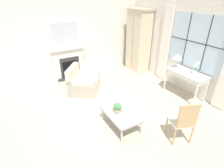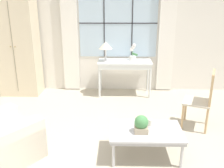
% 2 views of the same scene
% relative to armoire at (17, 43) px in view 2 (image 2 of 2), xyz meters
% --- Properties ---
extents(ground_plane, '(14.00, 14.00, 0.00)m').
position_rel_armoire_xyz_m(ground_plane, '(2.23, -2.68, -1.18)').
color(ground_plane, '#B2A893').
extents(wall_back_windowed, '(7.20, 0.14, 2.80)m').
position_rel_armoire_xyz_m(wall_back_windowed, '(2.23, 0.35, 0.21)').
color(wall_back_windowed, silver).
rests_on(wall_back_windowed, ground_plane).
extents(armoire, '(0.94, 0.61, 2.35)m').
position_rel_armoire_xyz_m(armoire, '(0.00, 0.00, 0.00)').
color(armoire, beige).
rests_on(armoire, ground_plane).
extents(console_table, '(1.20, 0.55, 0.78)m').
position_rel_armoire_xyz_m(console_table, '(2.39, -0.01, -0.49)').
color(console_table, silver).
rests_on(console_table, ground_plane).
extents(table_lamp, '(0.30, 0.30, 0.44)m').
position_rel_armoire_xyz_m(table_lamp, '(1.96, -0.03, -0.05)').
color(table_lamp, silver).
rests_on(table_lamp, console_table).
extents(potted_orchid, '(0.19, 0.15, 0.38)m').
position_rel_armoire_xyz_m(potted_orchid, '(2.57, 0.07, -0.25)').
color(potted_orchid, white).
rests_on(potted_orchid, console_table).
extents(side_chair_wooden, '(0.57, 0.57, 1.01)m').
position_rel_armoire_xyz_m(side_chair_wooden, '(3.66, -1.62, -0.62)').
color(side_chair_wooden, beige).
rests_on(side_chair_wooden, ground_plane).
extents(coffee_table, '(0.98, 0.62, 0.40)m').
position_rel_armoire_xyz_m(coffee_table, '(2.63, -2.46, -0.82)').
color(coffee_table, '#BCBCC1').
rests_on(coffee_table, ground_plane).
extents(potted_plant_small, '(0.19, 0.19, 0.24)m').
position_rel_armoire_xyz_m(potted_plant_small, '(2.55, -2.51, -0.67)').
color(potted_plant_small, tan).
rests_on(potted_plant_small, coffee_table).
extents(pillar_candle, '(0.10, 0.10, 0.12)m').
position_rel_armoire_xyz_m(pillar_candle, '(2.69, -2.35, -0.73)').
color(pillar_candle, silver).
rests_on(pillar_candle, coffee_table).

